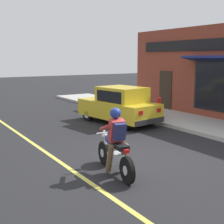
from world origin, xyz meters
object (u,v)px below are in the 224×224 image
fire_hydrant (159,107)px  traffic_cone (127,101)px  motorcycle_with_rider (115,146)px  car_hatchback (119,106)px

fire_hydrant → traffic_cone: fire_hydrant is taller
motorcycle_with_rider → car_hatchback: motorcycle_with_rider is taller
car_hatchback → traffic_cone: car_hatchback is taller
car_hatchback → fire_hydrant: (2.02, -0.26, -0.19)m
car_hatchback → traffic_cone: size_ratio=6.59×
fire_hydrant → traffic_cone: (0.46, 3.14, -0.14)m
car_hatchback → traffic_cone: (2.48, 2.88, -0.33)m
fire_hydrant → traffic_cone: bearing=81.7°
car_hatchback → traffic_cone: bearing=49.3°
motorcycle_with_rider → traffic_cone: motorcycle_with_rider is taller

